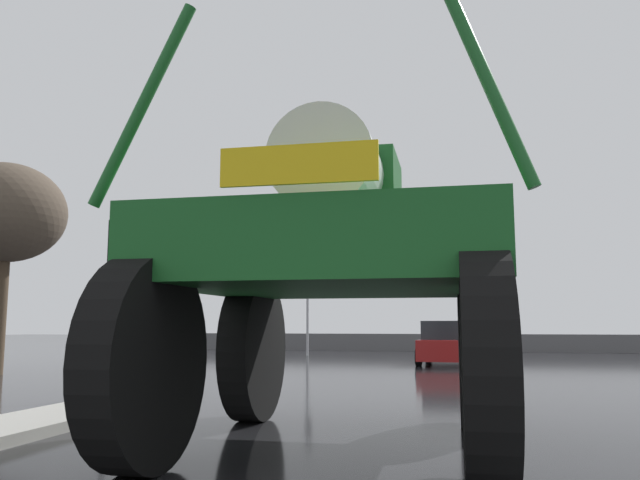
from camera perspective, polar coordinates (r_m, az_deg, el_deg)
name	(u,v)px	position (r m, az deg, el deg)	size (l,w,h in m)	color
ground_plane	(430,372)	(19.63, 9.83, -11.52)	(120.00, 120.00, 0.00)	black
oversize_sprayer	(339,278)	(7.57, 1.69, -3.40)	(4.28, 5.54, 4.65)	black
sedan_ahead	(447,344)	(23.38, 11.31, -9.08)	(2.08, 4.20, 1.52)	maroon
traffic_signal_near_left	(115,264)	(13.22, -17.83, -2.02)	(0.24, 0.54, 3.55)	#A8AAAF
traffic_signal_far_left	(308,293)	(29.35, -1.04, -4.74)	(0.24, 0.55, 3.88)	#A8AAAF
bare_tree_left	(6,214)	(20.46, -26.29, 2.09)	(3.37, 3.37, 6.02)	#473828
roadside_barrier	(447,343)	(34.37, 11.26, -8.99)	(31.80, 0.24, 0.90)	#59595B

